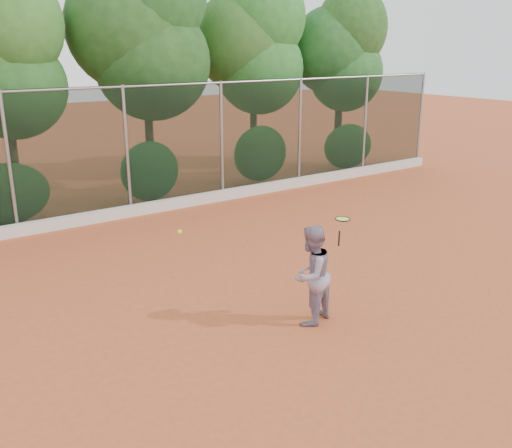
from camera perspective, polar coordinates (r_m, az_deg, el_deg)
ground at (r=10.48m, az=3.19°, el=-7.88°), size 80.00×80.00×0.00m
concrete_curb at (r=15.99m, az=-12.15°, el=1.34°), size 24.00×0.20×0.30m
tennis_player at (r=9.49m, az=5.52°, el=-5.11°), size 0.98×0.87×1.70m
chainlink_fence at (r=15.78m, az=-12.81°, el=7.46°), size 24.09×0.09×3.50m
foliage_backdrop at (r=17.23m, az=-17.82°, el=16.40°), size 23.70×3.63×7.55m
tennis_racket at (r=9.39m, az=8.61°, el=0.27°), size 0.32×0.32×0.50m
tennis_ball_in_flight at (r=8.18m, az=-7.65°, el=-0.80°), size 0.07×0.07×0.07m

